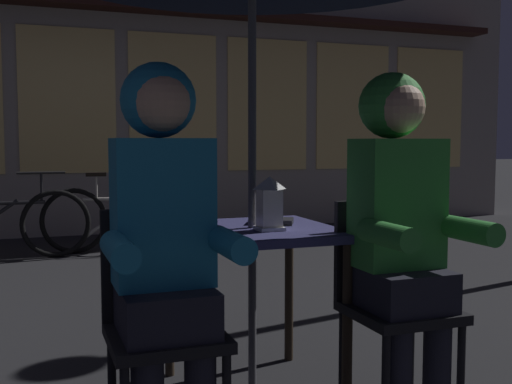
% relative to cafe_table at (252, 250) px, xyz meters
% --- Properties ---
extents(cafe_table, '(0.72, 0.72, 0.74)m').
position_rel_cafe_table_xyz_m(cafe_table, '(0.00, 0.00, 0.00)').
color(cafe_table, navy).
rests_on(cafe_table, ground_plane).
extents(lantern, '(0.11, 0.11, 0.23)m').
position_rel_cafe_table_xyz_m(lantern, '(0.04, -0.10, 0.22)').
color(lantern, white).
rests_on(lantern, cafe_table).
extents(chair_left, '(0.40, 0.40, 0.87)m').
position_rel_cafe_table_xyz_m(chair_left, '(-0.48, -0.37, -0.15)').
color(chair_left, black).
rests_on(chair_left, ground_plane).
extents(chair_right, '(0.40, 0.40, 0.87)m').
position_rel_cafe_table_xyz_m(chair_right, '(0.48, -0.37, -0.15)').
color(chair_right, black).
rests_on(chair_right, ground_plane).
extents(person_left_hooded, '(0.45, 0.56, 1.40)m').
position_rel_cafe_table_xyz_m(person_left_hooded, '(-0.48, -0.43, 0.21)').
color(person_left_hooded, black).
rests_on(person_left_hooded, ground_plane).
extents(person_right_hooded, '(0.45, 0.56, 1.40)m').
position_rel_cafe_table_xyz_m(person_right_hooded, '(0.48, -0.43, 0.21)').
color(person_right_hooded, black).
rests_on(person_right_hooded, ground_plane).
extents(bicycle_third, '(1.67, 0.25, 0.84)m').
position_rel_cafe_table_xyz_m(bicycle_third, '(-0.01, 3.78, -0.29)').
color(bicycle_third, black).
rests_on(bicycle_third, ground_plane).
extents(book, '(0.24, 0.21, 0.02)m').
position_rel_cafe_table_xyz_m(book, '(0.13, 0.09, 0.11)').
color(book, black).
rests_on(book, cafe_table).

